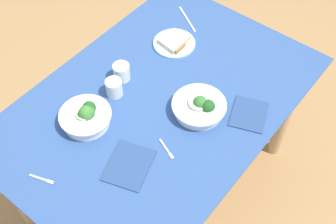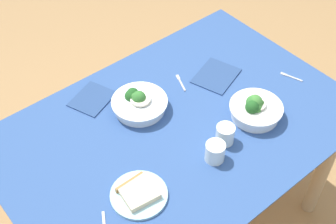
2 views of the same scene
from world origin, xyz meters
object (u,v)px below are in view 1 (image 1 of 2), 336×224
Objects in this scene: water_glass_center at (114,88)px; napkin_folded_lower at (249,114)px; broccoli_bowl_far at (86,116)px; napkin_folded_upper at (129,165)px; broccoli_bowl_near at (200,107)px; water_glass_side at (121,72)px; bread_side_plate at (175,43)px; fork_by_near_bowl at (167,150)px; table_knife_left at (187,19)px; fork_by_far_bowl at (43,179)px.

water_glass_center is 0.46× the size of napkin_folded_lower.
broccoli_bowl_far is 2.76× the size of water_glass_center.
broccoli_bowl_near is at bearing -8.62° from napkin_folded_upper.
bread_side_plate is at bearing -8.93° from water_glass_side.
water_glass_side is (0.28, 0.06, -0.00)m from broccoli_bowl_far.
water_glass_center is 0.77× the size of fork_by_near_bowl.
broccoli_bowl_far reaches higher than napkin_folded_upper.
water_glass_side reaches higher than bread_side_plate.
table_knife_left is at bearing 60.43° from napkin_folded_lower.
napkin_folded_lower is at bearing -62.79° from water_glass_center.
broccoli_bowl_far reaches higher than water_glass_side.
bread_side_plate reaches higher than fork_by_near_bowl.
table_knife_left is at bearing 4.90° from water_glass_center.
water_glass_side is at bearing 11.41° from broccoli_bowl_far.
broccoli_bowl_far is 2.77× the size of water_glass_side.
bread_side_plate reaches higher than fork_by_far_bowl.
broccoli_bowl_far is at bearing -174.54° from water_glass_center.
fork_by_near_bowl is 0.40m from napkin_folded_lower.
broccoli_bowl_far reaches higher than fork_by_near_bowl.
fork_by_near_bowl is 0.50× the size of table_knife_left.
water_glass_side is 0.61m from napkin_folded_lower.
bread_side_plate reaches higher than napkin_folded_upper.
water_glass_side reaches higher than fork_by_near_bowl.
napkin_folded_lower is at bearing 40.94° from fork_by_far_bowl.
napkin_folded_lower is at bearing 0.65° from table_knife_left.
fork_by_near_bowl is 0.17m from napkin_folded_upper.
bread_side_plate is at bearing 52.70° from broccoli_bowl_near.
water_glass_center is 0.51m from fork_by_far_bowl.
broccoli_bowl_far is 0.94× the size of broccoli_bowl_near.
napkin_folded_upper is at bearing -94.16° from fork_by_near_bowl.
water_glass_side is (0.09, 0.04, -0.00)m from water_glass_center.
fork_by_near_bowl and table_knife_left have the same top height.
napkin_folded_upper reaches higher than fork_by_far_bowl.
water_glass_center reaches higher than napkin_folded_upper.
bread_side_plate is 0.92m from fork_by_far_bowl.
broccoli_bowl_far reaches higher than broccoli_bowl_near.
fork_by_near_bowl is (-0.24, -0.01, -0.03)m from broccoli_bowl_near.
water_glass_side is at bearing 107.91° from napkin_folded_lower.
napkin_folded_lower is (0.19, -0.58, -0.04)m from water_glass_side.
broccoli_bowl_near reaches higher than napkin_folded_upper.
napkin_folded_upper reaches higher than table_knife_left.
napkin_folded_upper and napkin_folded_lower have the same top height.
broccoli_bowl_near is 0.22m from napkin_folded_lower.
broccoli_bowl_far reaches higher than water_glass_center.
bread_side_plate is 1.04× the size of napkin_folded_upper.
fork_by_near_bowl is at bearing 35.83° from fork_by_far_bowl.
fork_by_near_bowl is 0.52× the size of napkin_folded_upper.
fork_by_far_bowl is 0.98× the size of fork_by_near_bowl.
water_glass_side is (-0.06, 0.40, 0.01)m from broccoli_bowl_near.
broccoli_bowl_near is 2.95× the size of water_glass_center.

